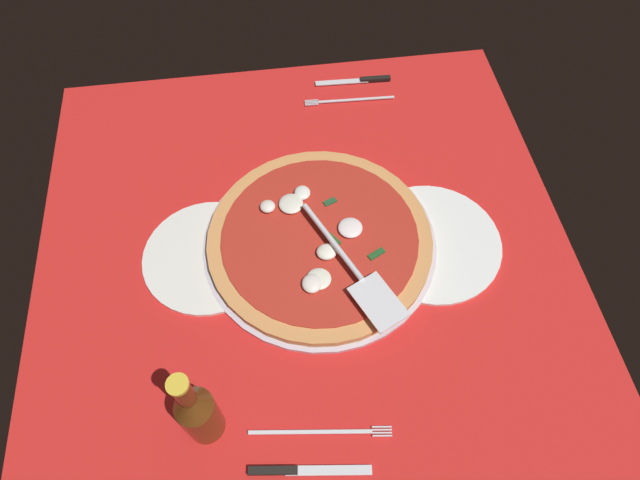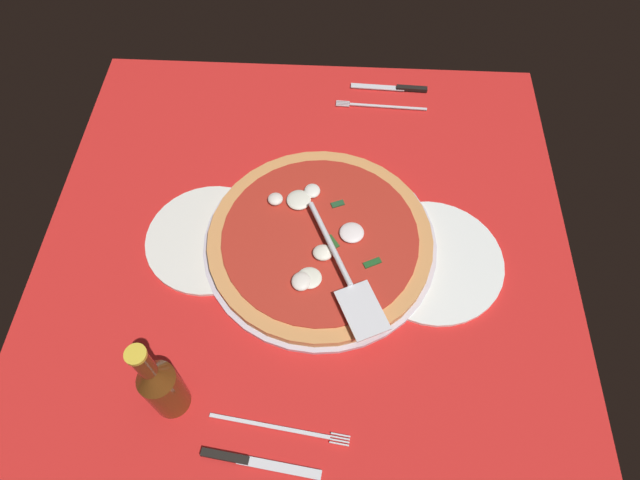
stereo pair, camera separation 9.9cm
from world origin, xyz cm
name	(u,v)px [view 2 (the right image)]	position (x,y,z in cm)	size (l,w,h in cm)	color
ground_plane	(305,245)	(0.00, 0.00, -0.40)	(98.25, 98.25, 0.80)	red
checker_pattern	(305,244)	(0.00, 0.00, 0.05)	(98.25, 98.25, 0.10)	silver
pizza_pan	(320,245)	(2.75, -0.34, 0.68)	(43.15, 43.15, 1.15)	silver
dinner_plate_left	(210,238)	(-17.86, 0.01, 0.60)	(23.95, 23.95, 1.00)	white
dinner_plate_right	(432,261)	(23.32, -2.70, 0.60)	(25.99, 25.99, 1.00)	white
pizza	(320,240)	(2.70, -0.31, 2.20)	(41.31, 41.31, 3.23)	#D68E4E
pizza_server	(345,275)	(7.48, -8.70, 4.81)	(15.03, 26.84, 1.00)	silver
place_setting_near	(264,446)	(-3.86, -36.36, 0.46)	(22.27, 14.17, 1.40)	white
place_setting_far	(389,98)	(16.20, 39.17, 0.45)	(20.41, 13.94, 1.40)	white
beer_bottle	(161,385)	(-18.93, -30.26, 8.38)	(5.66, 5.66, 21.27)	#5D2F10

